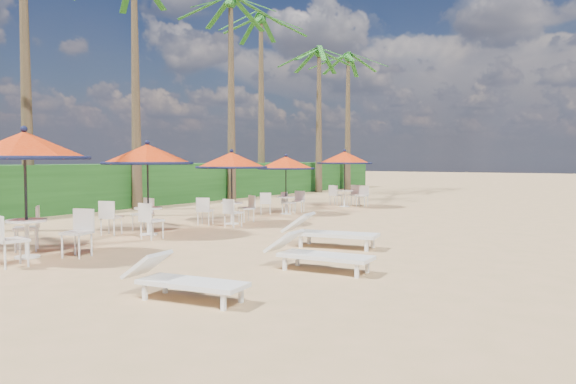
# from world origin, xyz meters

# --- Properties ---
(ground) EXTENTS (160.00, 160.00, 0.00)m
(ground) POSITION_xyz_m (0.00, 0.00, 0.00)
(ground) COLOR tan
(ground) RESTS_ON ground
(scrub_hedge) EXTENTS (3.00, 40.00, 1.80)m
(scrub_hedge) POSITION_xyz_m (-13.50, 11.00, 0.90)
(scrub_hedge) COLOR #194716
(scrub_hedge) RESTS_ON ground
(station_0) EXTENTS (2.57, 2.57, 2.68)m
(station_0) POSITION_xyz_m (-4.85, -0.12, 1.96)
(station_0) COLOR black
(station_0) RESTS_ON ground
(station_1) EXTENTS (2.41, 2.41, 2.51)m
(station_1) POSITION_xyz_m (-5.49, 3.62, 1.84)
(station_1) COLOR black
(station_1) RESTS_ON ground
(station_2) EXTENTS (2.23, 2.23, 2.32)m
(station_2) POSITION_xyz_m (-5.13, 6.76, 1.70)
(station_2) COLOR black
(station_2) RESTS_ON ground
(station_3) EXTENTS (2.11, 2.18, 2.20)m
(station_3) POSITION_xyz_m (-5.50, 10.38, 1.61)
(station_3) COLOR black
(station_3) RESTS_ON ground
(station_4) EXTENTS (2.33, 2.33, 2.43)m
(station_4) POSITION_xyz_m (-5.14, 14.45, 1.78)
(station_4) COLOR black
(station_4) RESTS_ON ground
(lounger_near) EXTENTS (1.91, 0.83, 0.66)m
(lounger_near) POSITION_xyz_m (0.17, -0.95, 0.31)
(lounger_near) COLOR white
(lounger_near) RESTS_ON ground
(lounger_mid) EXTENTS (2.01, 0.77, 0.71)m
(lounger_mid) POSITION_xyz_m (0.70, 1.92, 0.33)
(lounger_mid) COLOR white
(lounger_mid) RESTS_ON ground
(lounger_far) EXTENTS (2.26, 1.07, 0.78)m
(lounger_far) POSITION_xyz_m (-0.43, 4.39, 0.36)
(lounger_far) COLOR white
(lounger_far) RESTS_ON ground
(palm_4) EXTENTS (5.00, 5.00, 9.87)m
(palm_4) POSITION_xyz_m (-11.66, 14.90, 9.03)
(palm_4) COLOR brown
(palm_4) RESTS_ON ground
(palm_5) EXTENTS (5.00, 5.00, 10.17)m
(palm_5) POSITION_xyz_m (-13.08, 19.38, 9.31)
(palm_5) COLOR brown
(palm_5) RESTS_ON ground
(palm_6) EXTENTS (5.00, 5.00, 8.69)m
(palm_6) POSITION_xyz_m (-11.34, 22.93, 7.92)
(palm_6) COLOR brown
(palm_6) RESTS_ON ground
(palm_7) EXTENTS (5.00, 5.00, 8.97)m
(palm_7) POSITION_xyz_m (-11.30, 26.71, 8.18)
(palm_7) COLOR brown
(palm_7) RESTS_ON ground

